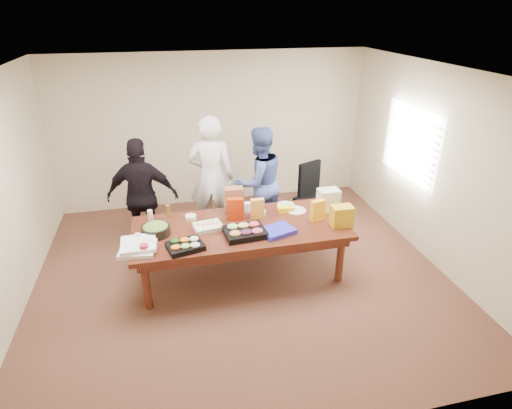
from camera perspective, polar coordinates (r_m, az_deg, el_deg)
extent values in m
cube|color=#47301E|center=(5.86, -2.03, -9.53)|extent=(5.50, 5.00, 0.02)
cube|color=white|center=(4.82, -2.55, 17.84)|extent=(5.50, 5.00, 0.02)
cube|color=beige|center=(7.53, -5.93, 10.08)|extent=(5.50, 0.04, 2.70)
cube|color=beige|center=(3.12, 6.82, -15.06)|extent=(5.50, 0.04, 2.70)
cube|color=beige|center=(6.27, 23.35, 4.79)|extent=(0.04, 5.00, 2.70)
cube|color=white|center=(6.67, 20.48, 7.85)|extent=(0.03, 1.40, 1.10)
cube|color=beige|center=(6.65, 20.19, 7.84)|extent=(0.04, 1.36, 1.00)
cube|color=#4C1C0F|center=(5.64, -2.09, -6.35)|extent=(2.80, 1.20, 0.75)
cube|color=black|center=(6.83, 7.74, 0.83)|extent=(0.69, 0.69, 1.03)
imported|color=white|center=(6.41, -6.15, 3.69)|extent=(0.81, 0.63, 1.96)
imported|color=#43579A|center=(6.47, 0.42, 3.10)|extent=(1.02, 0.91, 1.76)
imported|color=black|center=(6.22, -15.33, 1.07)|extent=(1.07, 0.59, 1.74)
cube|color=black|center=(5.03, -9.72, -5.66)|extent=(0.48, 0.41, 0.06)
cube|color=black|center=(5.23, -1.56, -3.84)|extent=(0.54, 0.44, 0.08)
cube|color=silver|center=(5.41, -6.64, -3.06)|extent=(0.39, 0.32, 0.06)
cylinder|color=black|center=(5.39, -13.63, -3.46)|extent=(0.38, 0.38, 0.12)
cube|color=#2E2CC3|center=(5.29, 2.99, -3.63)|extent=(0.48, 0.41, 0.06)
cube|color=red|center=(5.55, -2.87, -0.65)|extent=(0.22, 0.11, 0.31)
cube|color=yellow|center=(5.59, 8.50, -0.83)|extent=(0.21, 0.12, 0.30)
cube|color=gold|center=(5.60, 0.20, -0.55)|extent=(0.18, 0.08, 0.28)
cylinder|color=white|center=(5.78, -1.19, -0.39)|extent=(0.12, 0.12, 0.15)
cylinder|color=#E3A605|center=(5.81, -3.68, -0.30)|extent=(0.06, 0.06, 0.15)
cylinder|color=brown|center=(5.75, -11.96, -0.92)|extent=(0.08, 0.08, 0.19)
cylinder|color=beige|center=(5.63, -14.34, -1.71)|extent=(0.07, 0.07, 0.20)
cube|color=yellow|center=(5.84, 4.13, -0.60)|extent=(0.23, 0.14, 0.07)
cube|color=brown|center=(5.82, -2.77, -0.42)|extent=(0.31, 0.21, 0.11)
cube|color=#9C5F41|center=(5.80, -3.07, 0.74)|extent=(0.27, 0.17, 0.34)
cylinder|color=red|center=(5.00, -15.14, -6.03)|extent=(0.11, 0.11, 0.13)
cylinder|color=white|center=(5.15, -14.45, -5.07)|extent=(0.09, 0.09, 0.11)
cylinder|color=silver|center=(5.28, -15.95, -4.43)|extent=(0.09, 0.09, 0.11)
cube|color=silver|center=(5.12, -15.97, -5.86)|extent=(0.46, 0.46, 0.05)
cube|color=white|center=(5.12, -15.90, -5.27)|extent=(0.42, 0.42, 0.05)
cylinder|color=white|center=(5.87, 5.56, -0.82)|extent=(0.31, 0.31, 0.02)
cylinder|color=silver|center=(6.02, 4.13, -0.05)|extent=(0.27, 0.27, 0.02)
cylinder|color=#EFE2C0|center=(5.75, 0.71, -1.08)|extent=(0.17, 0.17, 0.05)
cylinder|color=#EEEBCD|center=(5.67, -8.95, -1.77)|extent=(0.19, 0.19, 0.06)
cube|color=silver|center=(5.90, 9.93, 0.64)|extent=(0.29, 0.21, 0.31)
cube|color=gold|center=(5.52, 11.73, -1.55)|extent=(0.28, 0.20, 0.28)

